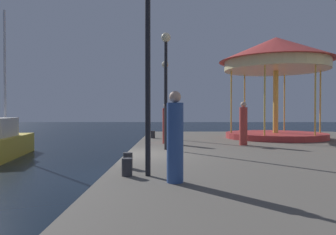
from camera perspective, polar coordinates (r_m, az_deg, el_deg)
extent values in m
plane|color=black|center=(11.36, -7.50, -10.39)|extent=(120.00, 120.00, 0.00)
cube|color=#5B564F|center=(12.31, 25.44, -7.70)|extent=(13.40, 25.22, 0.80)
cylinder|color=silver|center=(18.78, -26.86, 7.06)|extent=(0.12, 0.12, 6.44)
cylinder|color=#B23333|center=(18.62, 18.44, -3.03)|extent=(5.36, 5.36, 0.30)
cylinder|color=gold|center=(18.58, 18.47, 2.65)|extent=(0.28, 0.28, 3.38)
cylinder|color=#F2E099|center=(18.74, 18.50, 8.59)|extent=(5.54, 5.54, 0.50)
cone|color=#C63D38|center=(18.88, 18.52, 11.33)|extent=(6.16, 6.16, 1.32)
cylinder|color=gold|center=(19.47, 25.29, 2.52)|extent=(0.08, 0.08, 3.38)
cylinder|color=gold|center=(20.96, 19.85, 2.44)|extent=(0.08, 0.08, 3.38)
cylinder|color=gold|center=(20.29, 13.36, 2.53)|extent=(0.08, 0.08, 3.38)
cylinder|color=gold|center=(17.98, 11.09, 2.74)|extent=(0.08, 0.08, 3.38)
cylinder|color=gold|center=(16.22, 16.69, 2.90)|extent=(0.08, 0.08, 3.38)
cylinder|color=gold|center=(17.06, 24.56, 2.76)|extent=(0.08, 0.08, 3.38)
cylinder|color=black|center=(7.30, -3.58, 6.68)|extent=(0.12, 0.12, 4.33)
cylinder|color=black|center=(12.30, -0.38, 3.81)|extent=(0.12, 0.12, 4.09)
sphere|color=#F9E5B2|center=(12.61, -0.38, 13.96)|extent=(0.36, 0.36, 0.36)
cylinder|color=black|center=(17.34, -0.51, 2.52)|extent=(0.12, 0.12, 3.80)
sphere|color=#F9E5B2|center=(17.52, -0.51, 9.33)|extent=(0.36, 0.36, 0.36)
cylinder|color=#2D2D33|center=(8.40, -7.10, -7.51)|extent=(0.24, 0.24, 0.40)
cylinder|color=#2D2D33|center=(7.39, -7.25, -8.68)|extent=(0.24, 0.24, 0.40)
cylinder|color=#2D2D33|center=(17.73, -2.69, -3.02)|extent=(0.24, 0.24, 0.40)
cylinder|color=#2D4C8C|center=(6.60, 1.26, -4.46)|extent=(0.34, 0.34, 1.63)
sphere|color=tan|center=(6.58, 1.26, 3.67)|extent=(0.24, 0.24, 0.24)
cylinder|color=#B23833|center=(14.69, -0.31, -1.49)|extent=(0.34, 0.34, 1.61)
sphere|color=tan|center=(14.68, -0.31, 2.12)|extent=(0.24, 0.24, 0.24)
cylinder|color=#B23833|center=(14.34, 13.16, -1.50)|extent=(0.34, 0.34, 1.64)
sphere|color=tan|center=(14.33, 13.18, 2.26)|extent=(0.24, 0.24, 0.24)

